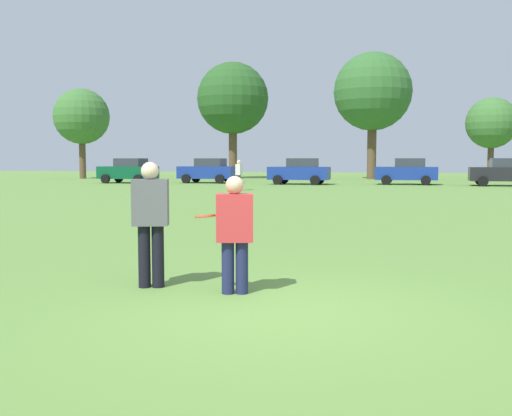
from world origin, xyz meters
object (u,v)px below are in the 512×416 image
parked_car_near_right (504,172)px  player_defender (235,229)px  parked_car_mid_left (208,170)px  bystander_far_jogger (239,173)px  parked_car_mid_right (407,171)px  parked_car_near_left (129,171)px  frisbee (205,216)px  player_thrower (151,217)px  parked_car_center (300,171)px

parked_car_near_right → player_defender: bearing=-104.2°
player_defender → parked_car_mid_left: bearing=108.8°
parked_car_mid_left → bystander_far_jogger: (5.05, -9.82, 0.04)m
parked_car_near_right → bystander_far_jogger: (-15.40, -9.51, 0.04)m
player_defender → parked_car_mid_right: size_ratio=0.36×
player_defender → parked_car_near_left: size_ratio=0.36×
bystander_far_jogger → parked_car_mid_left: bearing=117.2°
player_defender → frisbee: player_defender is taller
player_thrower → player_defender: 1.22m
player_thrower → parked_car_near_right: size_ratio=0.40×
player_defender → player_thrower: bearing=175.1°
parked_car_center → parked_car_mid_right: same height
player_defender → parked_car_center: 34.14m
bystander_far_jogger → parked_car_mid_right: bearing=48.2°
player_defender → parked_car_near_right: parked_car_near_right is taller
bystander_far_jogger → parked_car_center: bearing=77.6°
parked_car_near_right → parked_car_mid_right: bearing=172.1°
player_thrower → parked_car_near_left: (-16.19, 32.94, -0.03)m
player_thrower → parked_car_near_left: 36.70m
player_thrower → parked_car_mid_right: (3.75, 35.10, -0.03)m
parked_car_near_right → bystander_far_jogger: bearing=-148.3°
frisbee → parked_car_mid_left: parked_car_mid_left is taller
player_thrower → parked_car_mid_right: size_ratio=0.40×
parked_car_mid_left → bystander_far_jogger: bearing=-62.8°
bystander_far_jogger → player_thrower: bearing=-77.4°
player_defender → parked_car_center: parked_car_center is taller
parked_car_mid_right → player_thrower: bearing=-96.1°
player_thrower → parked_car_center: size_ratio=0.40×
parked_car_mid_right → bystander_far_jogger: bearing=-131.8°
parked_car_mid_left → parked_car_near_right: same height
parked_car_mid_right → player_defender: bearing=-94.1°
parked_car_mid_right → parked_car_near_left: bearing=-173.8°
player_thrower → parked_car_mid_left: (-10.56, 34.55, -0.03)m
parked_car_near_left → parked_car_mid_left: same height
player_thrower → parked_car_center: parked_car_center is taller
player_thrower → frisbee: bearing=-12.6°
parked_car_center → parked_car_near_left: bearing=-176.6°
player_thrower → frisbee: 0.86m
parked_car_mid_left → parked_car_mid_right: bearing=2.2°
parked_car_near_left → parked_car_near_right: 26.10m
parked_car_center → parked_car_mid_right: size_ratio=1.00×
parked_car_mid_left → parked_car_center: size_ratio=1.00×
parked_car_near_right → parked_car_near_left: bearing=-177.1°
frisbee → parked_car_mid_left: size_ratio=0.06×
parked_car_near_left → parked_car_near_right: (26.07, 1.31, 0.00)m
parked_car_mid_left → parked_car_mid_right: (14.31, 0.54, 0.00)m
parked_car_mid_right → parked_car_near_right: same height
parked_car_near_left → bystander_far_jogger: 13.46m
player_defender → parked_car_near_right: (8.67, 34.35, 0.08)m
parked_car_center → parked_car_mid_right: bearing=10.8°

